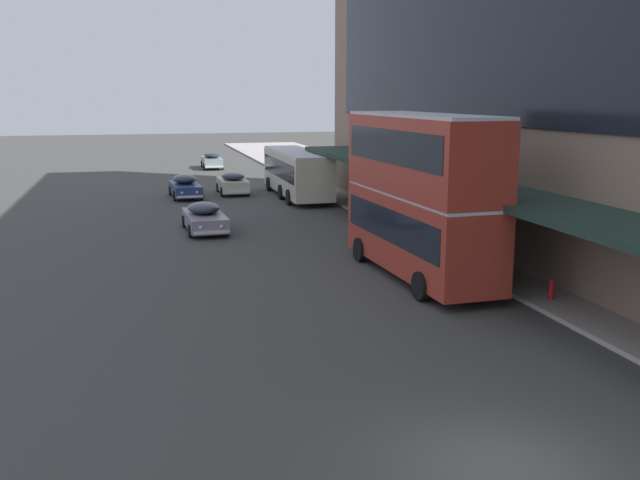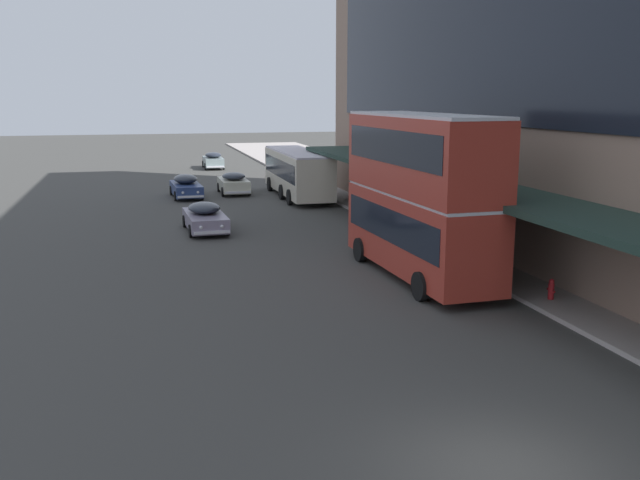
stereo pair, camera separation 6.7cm
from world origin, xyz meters
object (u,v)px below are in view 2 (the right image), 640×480
at_px(transit_bus_kerbside_rear, 298,171).
at_px(sedan_oncoming_front, 234,183).
at_px(fire_hydrant, 551,289).
at_px(sedan_oncoming_rear, 213,160).
at_px(transit_bus_kerbside_front, 420,191).
at_px(sedan_lead_mid, 186,186).
at_px(sedan_second_mid, 205,217).

distance_m(transit_bus_kerbside_rear, sedan_oncoming_front, 4.99).
bearing_deg(fire_hydrant, sedan_oncoming_rear, 97.39).
bearing_deg(transit_bus_kerbside_rear, sedan_oncoming_rear, 99.61).
height_order(sedan_oncoming_rear, fire_hydrant, sedan_oncoming_rear).
relative_size(transit_bus_kerbside_front, sedan_oncoming_rear, 2.07).
height_order(sedan_oncoming_rear, sedan_oncoming_front, sedan_oncoming_rear).
relative_size(transit_bus_kerbside_front, sedan_lead_mid, 1.92).
bearing_deg(fire_hydrant, transit_bus_kerbside_front, 124.59).
relative_size(transit_bus_kerbside_front, transit_bus_kerbside_rear, 0.87).
bearing_deg(sedan_second_mid, sedan_oncoming_rear, 83.18).
xyz_separation_m(transit_bus_kerbside_front, sedan_second_mid, (-6.93, 11.55, -2.60)).
distance_m(transit_bus_kerbside_rear, sedan_second_mid, 13.09).
height_order(transit_bus_kerbside_front, sedan_second_mid, transit_bus_kerbside_front).
xyz_separation_m(sedan_lead_mid, fire_hydrant, (10.00, -28.54, -0.27)).
relative_size(sedan_lead_mid, fire_hydrant, 7.02).
relative_size(transit_bus_kerbside_rear, sedan_oncoming_front, 2.49).
bearing_deg(sedan_second_mid, fire_hydrant, -58.00).
distance_m(transit_bus_kerbside_front, transit_bus_kerbside_rear, 22.42).
height_order(transit_bus_kerbside_rear, sedan_lead_mid, transit_bus_kerbside_rear).
xyz_separation_m(sedan_oncoming_rear, sedan_oncoming_front, (-0.48, -17.94, -0.01)).
height_order(sedan_oncoming_front, sedan_lead_mid, sedan_lead_mid).
bearing_deg(sedan_oncoming_rear, transit_bus_kerbside_front, -85.81).
bearing_deg(sedan_lead_mid, sedan_oncoming_front, 16.24).
bearing_deg(sedan_lead_mid, transit_bus_kerbside_rear, -13.96).
relative_size(transit_bus_kerbside_front, fire_hydrant, 13.48).
distance_m(transit_bus_kerbside_front, sedan_oncoming_rear, 43.31).
relative_size(sedan_oncoming_rear, fire_hydrant, 6.50).
bearing_deg(fire_hydrant, sedan_lead_mid, 109.31).
bearing_deg(transit_bus_kerbside_rear, transit_bus_kerbside_front, -90.91).
height_order(transit_bus_kerbside_front, fire_hydrant, transit_bus_kerbside_front).
bearing_deg(transit_bus_kerbside_rear, sedan_second_mid, -123.95).
xyz_separation_m(transit_bus_kerbside_rear, sedan_lead_mid, (-7.36, 1.83, -1.04)).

